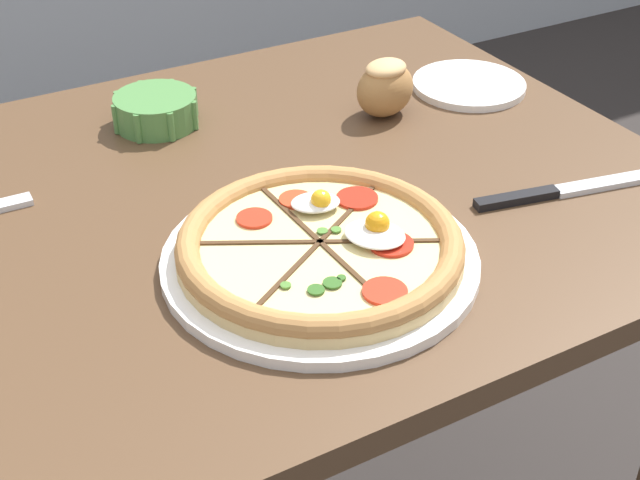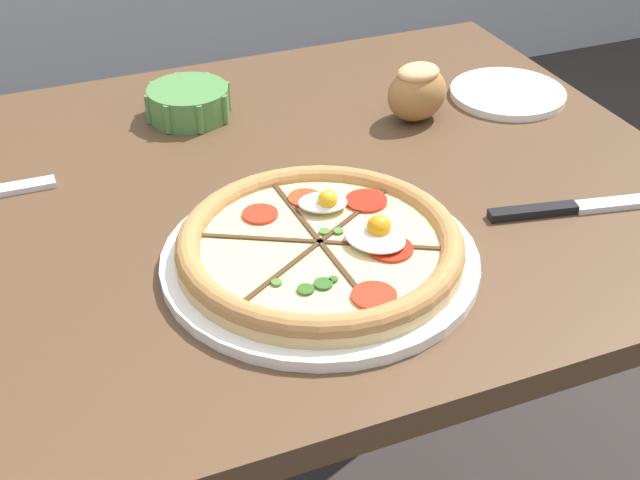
% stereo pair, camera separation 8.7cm
% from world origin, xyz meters
% --- Properties ---
extents(dining_table, '(1.12, 0.75, 0.73)m').
position_xyz_m(dining_table, '(0.00, 0.00, 0.61)').
color(dining_table, '#513823').
rests_on(dining_table, ground_plane).
extents(pizza, '(0.31, 0.31, 0.05)m').
position_xyz_m(pizza, '(0.08, -0.16, 0.75)').
color(pizza, white).
rests_on(pizza, dining_table).
extents(ramekin_bowl, '(0.11, 0.11, 0.04)m').
position_xyz_m(ramekin_bowl, '(0.05, 0.21, 0.75)').
color(ramekin_bowl, '#4C8442').
rests_on(ramekin_bowl, dining_table).
extents(bread_piece_near, '(0.10, 0.08, 0.07)m').
position_xyz_m(bread_piece_near, '(0.31, 0.10, 0.77)').
color(bread_piece_near, '#A3703D').
rests_on(bread_piece_near, dining_table).
extents(knife_main, '(0.23, 0.06, 0.01)m').
position_xyz_m(knife_main, '(0.39, -0.17, 0.73)').
color(knife_main, silver).
rests_on(knife_main, dining_table).
extents(side_saucer, '(0.16, 0.16, 0.01)m').
position_xyz_m(side_saucer, '(0.46, 0.11, 0.73)').
color(side_saucer, white).
rests_on(side_saucer, dining_table).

